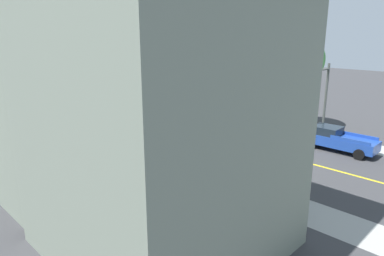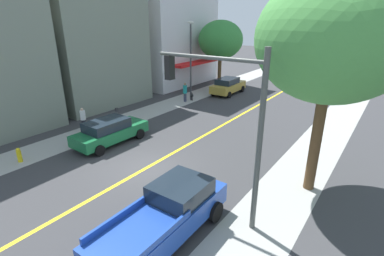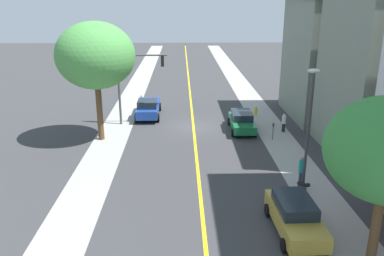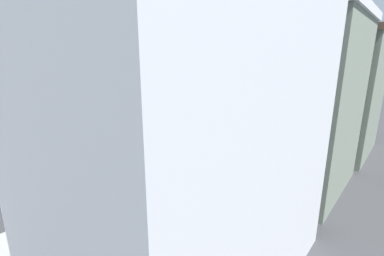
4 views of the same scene
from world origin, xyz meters
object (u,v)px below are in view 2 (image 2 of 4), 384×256
at_px(traffic_light_mast, 228,112).
at_px(small_dog, 192,96).
at_px(street_tree_right_corner, 333,39).
at_px(fire_hydrant, 19,155).
at_px(pedestrian_teal_shirt, 185,92).
at_px(parking_meter, 117,114).
at_px(red_sedan_right_curb, 338,80).
at_px(street_lamp, 191,54).
at_px(pedestrian_white_shirt, 83,118).
at_px(street_tree_left_near, 221,40).
at_px(green_sedan_left_curb, 110,131).
at_px(blue_pickup_truck, 166,215).
at_px(gold_sedan_left_curb, 228,86).

height_order(traffic_light_mast, small_dog, traffic_light_mast).
bearing_deg(traffic_light_mast, street_tree_right_corner, -118.94).
height_order(fire_hydrant, pedestrian_teal_shirt, pedestrian_teal_shirt).
height_order(street_tree_right_corner, parking_meter, street_tree_right_corner).
distance_m(traffic_light_mast, red_sedan_right_curb, 27.97).
height_order(street_tree_right_corner, street_lamp, street_tree_right_corner).
bearing_deg(pedestrian_white_shirt, pedestrian_teal_shirt, -56.89).
height_order(street_tree_left_near, green_sedan_left_curb, street_tree_left_near).
xyz_separation_m(parking_meter, street_lamp, (0.19, 8.83, 3.46)).
relative_size(blue_pickup_truck, pedestrian_white_shirt, 3.58).
bearing_deg(green_sedan_left_curb, pedestrian_white_shirt, 82.46).
height_order(street_tree_left_near, gold_sedan_left_curb, street_tree_left_near).
height_order(street_lamp, blue_pickup_truck, street_lamp).
height_order(parking_meter, pedestrian_teal_shirt, pedestrian_teal_shirt).
bearing_deg(small_dog, parking_meter, 136.95).
distance_m(fire_hydrant, blue_pickup_truck, 10.27).
bearing_deg(street_lamp, gold_sedan_left_curb, 68.23).
distance_m(street_tree_right_corner, fire_hydrant, 16.23).
bearing_deg(fire_hydrant, street_tree_left_near, 91.94).
bearing_deg(gold_sedan_left_curb, fire_hydrant, 173.43).
bearing_deg(parking_meter, traffic_light_mast, -21.38).
bearing_deg(pedestrian_white_shirt, traffic_light_mast, -150.13).
bearing_deg(pedestrian_white_shirt, street_lamp, -56.82).
relative_size(street_tree_left_near, pedestrian_white_shirt, 4.59).
bearing_deg(pedestrian_teal_shirt, gold_sedan_left_curb, 166.30).
bearing_deg(gold_sedan_left_curb, street_tree_right_corner, -140.46).
height_order(fire_hydrant, street_lamp, street_lamp).
bearing_deg(parking_meter, street_tree_left_near, 92.47).
xyz_separation_m(street_tree_right_corner, green_sedan_left_curb, (-11.49, -1.98, -5.79)).
bearing_deg(pedestrian_teal_shirt, street_tree_left_near, -168.28).
relative_size(parking_meter, pedestrian_teal_shirt, 0.76).
distance_m(parking_meter, gold_sedan_left_curb, 13.19).
bearing_deg(blue_pickup_truck, red_sedan_right_curb, -0.80).
height_order(green_sedan_left_curb, pedestrian_teal_shirt, pedestrian_teal_shirt).
xyz_separation_m(street_lamp, red_sedan_right_curb, (10.31, 14.44, -3.58)).
distance_m(parking_meter, green_sedan_left_curb, 3.22).
bearing_deg(street_tree_right_corner, street_lamp, 145.37).
relative_size(pedestrian_teal_shirt, small_dog, 2.37).
bearing_deg(street_lamp, parking_meter, -91.22).
height_order(traffic_light_mast, green_sedan_left_curb, traffic_light_mast).
bearing_deg(pedestrian_teal_shirt, green_sedan_left_curb, 16.90).
xyz_separation_m(street_tree_left_near, street_tree_right_corner, (14.28, -16.05, 1.46)).
bearing_deg(pedestrian_teal_shirt, blue_pickup_truck, 40.77).
relative_size(traffic_light_mast, pedestrian_teal_shirt, 3.69).
bearing_deg(parking_meter, street_tree_right_corner, -1.85).
height_order(street_tree_right_corner, traffic_light_mast, street_tree_right_corner).
xyz_separation_m(gold_sedan_left_curb, pedestrian_white_shirt, (-3.21, -14.96, -0.03)).
height_order(traffic_light_mast, gold_sedan_left_curb, traffic_light_mast).
height_order(parking_meter, gold_sedan_left_curb, gold_sedan_left_curb).
height_order(fire_hydrant, gold_sedan_left_curb, gold_sedan_left_curb).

